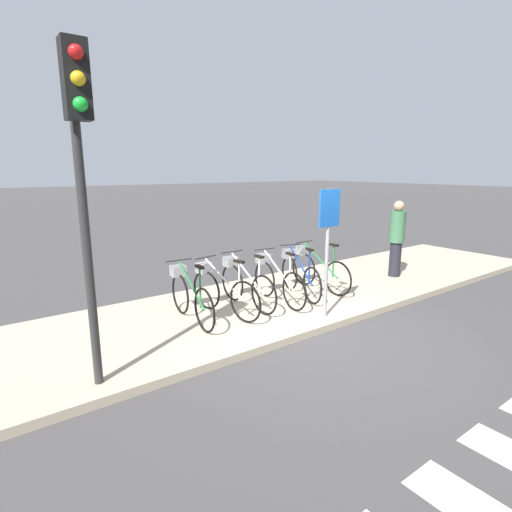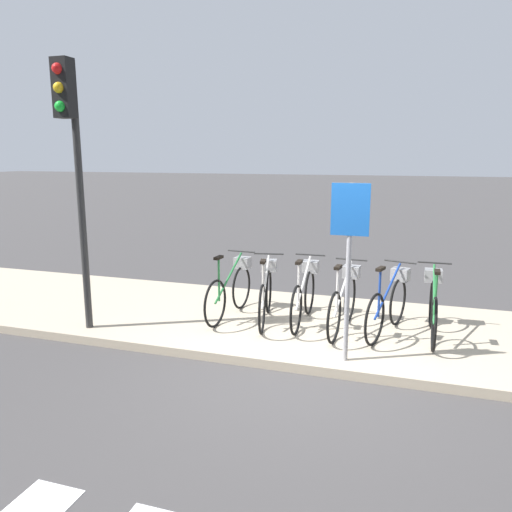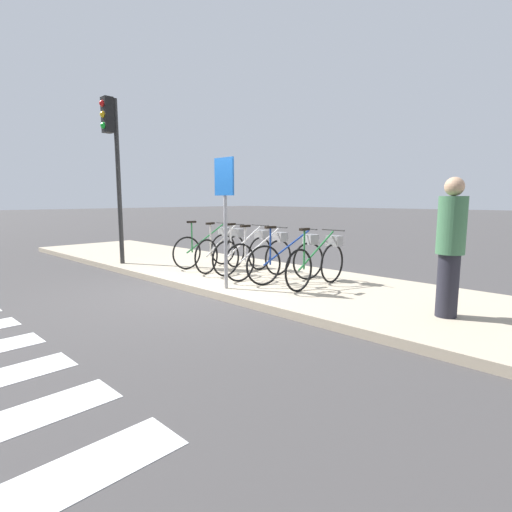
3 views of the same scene
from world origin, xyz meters
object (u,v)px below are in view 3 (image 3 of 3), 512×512
Objects in this scene: parked_bicycle_0 at (209,246)px; traffic_light at (112,146)px; parked_bicycle_3 at (263,254)px; parked_bicycle_1 at (224,249)px; parked_bicycle_2 at (247,251)px; parked_bicycle_4 at (291,257)px; pedestrian at (450,244)px; parked_bicycle_5 at (320,260)px; sign_post at (225,200)px.

traffic_light is (-1.77, -1.26, 2.18)m from parked_bicycle_0.
parked_bicycle_1 is at bearing 178.01° from parked_bicycle_3.
parked_bicycle_2 is at bearing 11.74° from parked_bicycle_1.
parked_bicycle_1 and parked_bicycle_4 have the same top height.
pedestrian is (5.13, -0.31, 0.48)m from parked_bicycle_0.
parked_bicycle_4 is at bearing 0.77° from parked_bicycle_1.
parked_bicycle_2 is 1.80m from parked_bicycle_5.
sign_post is at bearing -110.49° from parked_bicycle_4.
parked_bicycle_5 is at bearing 2.10° from parked_bicycle_1.
pedestrian reaches higher than parked_bicycle_0.
sign_post is (3.69, 0.05, -1.17)m from traffic_light.
parked_bicycle_5 is at bearing 0.55° from parked_bicycle_0.
sign_post is (-0.44, -1.17, 1.01)m from parked_bicycle_4.
parked_bicycle_4 is at bearing 5.95° from parked_bicycle_3.
parked_bicycle_0 is 5.16m from pedestrian.
parked_bicycle_5 is (1.80, -0.03, 0.00)m from parked_bicycle_2.
traffic_light is at bearing -179.25° from sign_post.
pedestrian is at bearing -3.12° from parked_bicycle_1.
parked_bicycle_2 is 1.03× the size of parked_bicycle_4.
parked_bicycle_5 is (2.94, 0.03, 0.00)m from parked_bicycle_0.
parked_bicycle_5 is 0.78× the size of sign_post.
parked_bicycle_3 is (0.61, -0.16, 0.00)m from parked_bicycle_2.
parked_bicycle_4 is 0.75× the size of sign_post.
parked_bicycle_3 is at bearing 18.24° from traffic_light.
pedestrian is (2.20, -0.33, 0.48)m from parked_bicycle_5.
parked_bicycle_5 is 0.45× the size of traffic_light.
parked_bicycle_5 is at bearing 6.24° from parked_bicycle_4.
pedestrian is at bearing -5.61° from parked_bicycle_4.
parked_bicycle_0 is at bearing -179.45° from parked_bicycle_5.
pedestrian is (4.00, -0.36, 0.48)m from parked_bicycle_2.
traffic_light reaches higher than sign_post.
traffic_light is at bearing -164.73° from parked_bicycle_5.
pedestrian is (2.77, -0.27, 0.48)m from parked_bicycle_4.
parked_bicycle_2 is (1.14, 0.06, 0.00)m from parked_bicycle_0.
pedestrian is at bearing 7.84° from traffic_light.
parked_bicycle_4 is (0.62, 0.06, 0.00)m from parked_bicycle_3.
sign_post is (0.18, -1.11, 1.01)m from parked_bicycle_3.
parked_bicycle_3 is 0.95× the size of pedestrian.
traffic_light is (-3.51, -1.16, 2.18)m from parked_bicycle_3.
parked_bicycle_0 is at bearing 179.16° from parked_bicycle_4.
parked_bicycle_1 is at bearing 176.88° from pedestrian.
parked_bicycle_4 is at bearing 69.51° from sign_post.
parked_bicycle_1 is 2.36m from parked_bicycle_5.
parked_bicycle_5 is at bearing 50.68° from sign_post.
parked_bicycle_1 is 0.99× the size of parked_bicycle_3.
parked_bicycle_3 and parked_bicycle_5 have the same top height.
parked_bicycle_0 is 3.08m from traffic_light.
traffic_light reaches higher than parked_bicycle_3.
pedestrian reaches higher than parked_bicycle_3.
traffic_light reaches higher than parked_bicycle_4.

